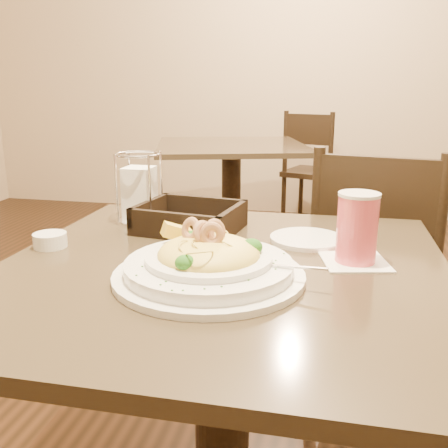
% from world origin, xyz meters
% --- Properties ---
extents(main_table, '(0.90, 0.90, 0.76)m').
position_xyz_m(main_table, '(0.00, 0.00, 0.52)').
color(main_table, black).
rests_on(main_table, ground).
extents(background_table, '(1.12, 1.12, 0.76)m').
position_xyz_m(background_table, '(-0.40, 2.12, 0.52)').
color(background_table, black).
rests_on(background_table, ground).
extents(dining_chair_near, '(0.50, 0.50, 0.93)m').
position_xyz_m(dining_chair_near, '(0.37, 0.72, 0.50)').
color(dining_chair_near, black).
rests_on(dining_chair_near, ground).
extents(dining_chair_far, '(0.53, 0.53, 0.93)m').
position_xyz_m(dining_chair_far, '(0.07, 2.98, 0.50)').
color(dining_chair_far, black).
rests_on(dining_chair_far, ground).
extents(pasta_bowl, '(0.40, 0.36, 0.12)m').
position_xyz_m(pasta_bowl, '(-0.01, -0.08, 0.79)').
color(pasta_bowl, white).
rests_on(pasta_bowl, main_table).
extents(drink_glass, '(0.15, 0.15, 0.15)m').
position_xyz_m(drink_glass, '(0.26, 0.07, 0.83)').
color(drink_glass, white).
rests_on(drink_glass, main_table).
extents(bread_basket, '(0.27, 0.23, 0.07)m').
position_xyz_m(bread_basket, '(-0.13, 0.23, 0.78)').
color(bread_basket, black).
rests_on(bread_basket, main_table).
extents(napkin_caddy, '(0.12, 0.12, 0.18)m').
position_xyz_m(napkin_caddy, '(-0.28, 0.28, 0.84)').
color(napkin_caddy, silver).
rests_on(napkin_caddy, main_table).
extents(side_plate, '(0.23, 0.23, 0.01)m').
position_xyz_m(side_plate, '(0.16, 0.20, 0.77)').
color(side_plate, white).
rests_on(side_plate, main_table).
extents(butter_ramekin, '(0.08, 0.08, 0.03)m').
position_xyz_m(butter_ramekin, '(-0.40, 0.03, 0.78)').
color(butter_ramekin, white).
rests_on(butter_ramekin, main_table).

